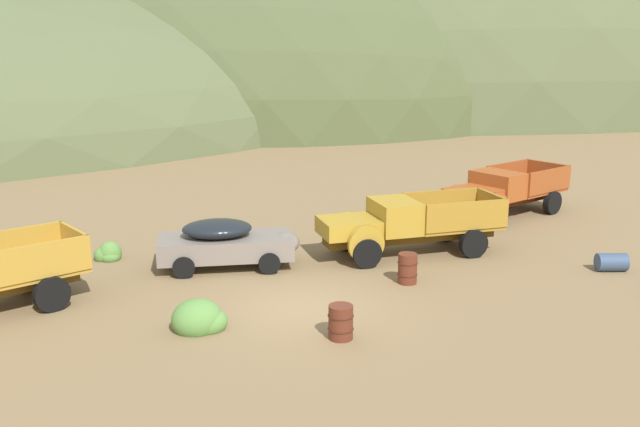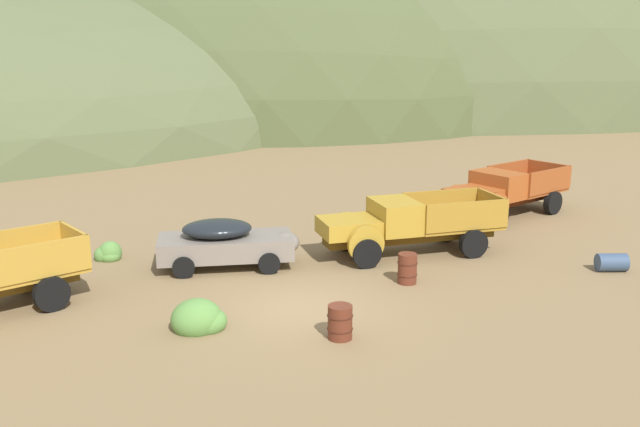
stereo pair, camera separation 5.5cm
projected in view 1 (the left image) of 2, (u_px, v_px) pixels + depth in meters
ground_plane at (300, 309)px, 19.33m from camera, size 300.00×300.00×0.00m
hill_distant at (229, 97)px, 87.00m from camera, size 71.03×84.47×44.59m
hill_far_left at (523, 95)px, 89.10m from camera, size 115.39×67.38×55.49m
car_primer_gray at (230, 242)px, 22.65m from camera, size 4.71×2.64×1.57m
truck_mustard at (399, 226)px, 23.88m from camera, size 6.34×2.65×1.91m
truck_oxide_orange at (499, 193)px, 28.90m from camera, size 6.20×3.78×1.91m
oil_drum_spare at (341, 322)px, 17.34m from camera, size 0.64×0.64×0.85m
oil_drum_tipped at (612, 262)px, 22.39m from camera, size 1.05×0.85×0.57m
oil_drum_foreground at (408, 268)px, 21.25m from camera, size 0.61×0.61×0.91m
bush_front_right at (200, 320)px, 17.92m from camera, size 1.40×1.17×1.03m
bush_near_barrel at (108, 254)px, 23.53m from camera, size 0.90×0.74×0.80m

